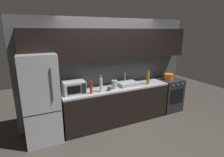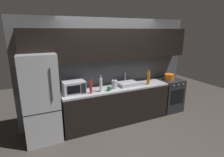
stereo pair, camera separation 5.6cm
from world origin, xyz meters
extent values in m
plane|color=#3D3833|center=(0.00, 0.00, 0.00)|extent=(10.00, 10.00, 0.00)
cube|color=slate|center=(0.00, 1.30, 1.25)|extent=(4.39, 0.10, 2.50)
cube|color=#4C4F54|center=(0.00, 1.25, 1.20)|extent=(4.39, 0.01, 0.60)
cube|color=black|center=(0.00, 1.08, 1.90)|extent=(4.03, 0.34, 0.70)
cube|color=black|center=(0.00, 0.90, 0.43)|extent=(2.65, 0.60, 0.86)
cube|color=#9E9EA3|center=(0.00, 0.90, 0.88)|extent=(2.65, 0.60, 0.04)
cube|color=#ADAFB5|center=(-1.70, 0.90, 0.90)|extent=(0.68, 0.66, 1.79)
cube|color=black|center=(-1.70, 0.57, 0.72)|extent=(0.67, 0.00, 0.01)
cylinder|color=#333333|center=(-1.52, 0.55, 1.26)|extent=(0.02, 0.02, 0.63)
cube|color=#232326|center=(1.66, 0.90, 0.45)|extent=(0.60, 0.60, 0.90)
cube|color=black|center=(1.66, 0.60, 0.50)|extent=(0.45, 0.01, 0.40)
cylinder|color=#B2B2B7|center=(1.50, 0.59, 0.83)|extent=(0.03, 0.02, 0.03)
cylinder|color=#B2B2B7|center=(1.66, 0.59, 0.83)|extent=(0.03, 0.02, 0.03)
cylinder|color=#B2B2B7|center=(1.83, 0.59, 0.83)|extent=(0.03, 0.02, 0.03)
cube|color=#A8AAAF|center=(-1.02, 0.92, 1.04)|extent=(0.46, 0.34, 0.27)
cube|color=black|center=(-1.06, 0.75, 1.04)|extent=(0.28, 0.01, 0.18)
cube|color=black|center=(-0.86, 0.75, 1.04)|extent=(0.10, 0.01, 0.22)
cube|color=#ADAFB5|center=(0.31, 0.93, 0.94)|extent=(0.48, 0.38, 0.08)
cylinder|color=silver|center=(0.31, 1.06, 1.09)|extent=(0.02, 0.02, 0.22)
cylinder|color=#B7BABF|center=(-0.10, 0.83, 1.00)|extent=(0.13, 0.13, 0.20)
sphere|color=black|center=(-0.10, 0.83, 1.11)|extent=(0.02, 0.02, 0.02)
cone|color=#B7BABF|center=(-0.01, 0.83, 1.04)|extent=(0.03, 0.03, 0.05)
cylinder|color=#A82323|center=(-0.69, 0.76, 1.03)|extent=(0.06, 0.06, 0.26)
cylinder|color=#A82323|center=(-0.69, 0.76, 1.19)|extent=(0.02, 0.02, 0.07)
cylinder|color=#B27019|center=(0.82, 0.78, 1.06)|extent=(0.08, 0.08, 0.31)
cylinder|color=#B27019|center=(0.82, 0.78, 1.25)|extent=(0.03, 0.03, 0.07)
cylinder|color=silver|center=(-0.46, 0.77, 1.05)|extent=(0.07, 0.07, 0.29)
cylinder|color=silver|center=(-0.46, 0.77, 1.23)|extent=(0.03, 0.03, 0.07)
cylinder|color=#1E6B2D|center=(-0.27, 0.75, 0.95)|extent=(0.08, 0.08, 0.09)
cylinder|color=orange|center=(1.61, 0.90, 0.97)|extent=(0.25, 0.25, 0.14)
cylinder|color=orange|center=(1.61, 0.90, 1.05)|extent=(0.26, 0.26, 0.02)
camera|label=1|loc=(-1.89, -2.71, 2.21)|focal=28.76mm
camera|label=2|loc=(-1.84, -2.74, 2.21)|focal=28.76mm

